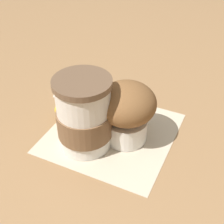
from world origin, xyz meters
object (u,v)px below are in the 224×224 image
banana (93,106)px  sugar_packet (66,93)px  coffee_cup (84,116)px  muffin (128,109)px

banana → sugar_packet: (0.03, 0.09, -0.02)m
coffee_cup → muffin: size_ratio=1.18×
muffin → banana: muffin is taller
sugar_packet → coffee_cup: bearing=-132.1°
banana → coffee_cup: bearing=-157.8°
muffin → banana: 0.10m
muffin → sugar_packet: (0.06, 0.18, -0.06)m
muffin → sugar_packet: 0.19m
coffee_cup → muffin: (0.05, -0.05, 0.00)m
coffee_cup → banana: coffee_cup is taller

